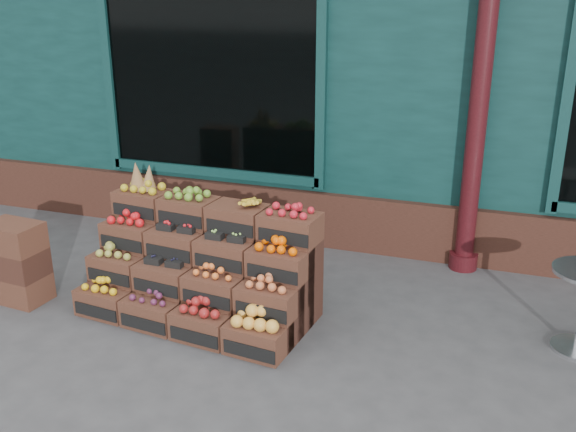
% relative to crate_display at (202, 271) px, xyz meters
% --- Properties ---
extents(ground, '(60.00, 60.00, 0.00)m').
position_rel_crate_display_xyz_m(ground, '(0.87, -0.37, -0.38)').
color(ground, '#3E3E40').
rests_on(ground, ground).
extents(shop_facade, '(12.00, 6.24, 4.80)m').
position_rel_crate_display_xyz_m(shop_facade, '(0.87, 4.74, 2.02)').
color(shop_facade, '#0E302E').
rests_on(shop_facade, ground).
extents(crate_display, '(2.03, 1.14, 1.22)m').
position_rel_crate_display_xyz_m(crate_display, '(0.00, 0.00, 0.00)').
color(crate_display, '#49281C').
rests_on(crate_display, ground).
extents(spare_crates, '(0.52, 0.38, 0.74)m').
position_rel_crate_display_xyz_m(spare_crates, '(-1.65, -0.36, -0.01)').
color(spare_crates, '#49281C').
rests_on(spare_crates, ground).
extents(shopkeeper, '(0.84, 0.70, 1.98)m').
position_rel_crate_display_xyz_m(shopkeeper, '(-0.38, 2.55, 0.61)').
color(shopkeeper, '#164E2A').
rests_on(shopkeeper, ground).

